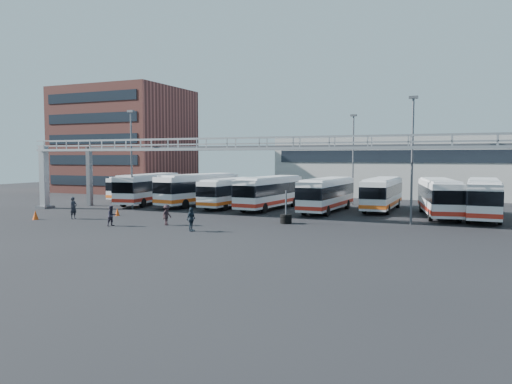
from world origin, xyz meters
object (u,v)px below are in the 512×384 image
at_px(pedestrian_b, 112,216).
at_px(tire_stack, 286,218).
at_px(bus_7, 439,196).
at_px(bus_1, 149,188).
at_px(bus_4, 270,191).
at_px(bus_3, 231,191).
at_px(bus_0, 140,187).
at_px(bus_5, 327,193).
at_px(pedestrian_c, 167,215).
at_px(bus_2, 199,188).
at_px(pedestrian_d, 191,219).
at_px(light_pole_back, 353,154).
at_px(bus_8, 484,197).
at_px(cone_right, 117,212).
at_px(pedestrian_a, 73,208).
at_px(light_pole_mid, 412,153).
at_px(bus_6, 382,193).
at_px(cone_left, 35,215).

distance_m(pedestrian_b, tire_stack, 13.83).
xyz_separation_m(bus_7, tire_stack, (-11.15, -9.83, -1.42)).
bearing_deg(bus_1, bus_4, -5.90).
relative_size(bus_3, bus_4, 0.92).
bearing_deg(bus_0, bus_5, -7.48).
distance_m(bus_0, pedestrian_c, 24.73).
bearing_deg(bus_3, bus_2, 178.42).
relative_size(pedestrian_b, pedestrian_c, 0.98).
xyz_separation_m(bus_1, bus_7, (31.17, 0.40, -0.04)).
xyz_separation_m(bus_4, tire_stack, (5.28, -9.66, -1.42)).
bearing_deg(bus_3, bus_5, 1.34).
relative_size(bus_0, pedestrian_d, 5.66).
height_order(light_pole_back, bus_3, light_pole_back).
bearing_deg(tire_stack, pedestrian_c, -150.52).
relative_size(bus_0, bus_1, 0.86).
bearing_deg(bus_1, bus_2, 0.49).
bearing_deg(tire_stack, bus_3, 134.73).
distance_m(bus_0, bus_8, 39.63).
distance_m(bus_3, bus_8, 24.59).
xyz_separation_m(bus_2, bus_8, (28.80, -0.67, -0.04)).
distance_m(bus_1, cone_right, 11.32).
bearing_deg(bus_4, pedestrian_a, -127.78).
height_order(light_pole_back, cone_right, light_pole_back).
height_order(light_pole_mid, bus_4, light_pole_mid).
relative_size(bus_7, pedestrian_a, 5.90).
relative_size(bus_3, pedestrian_c, 6.34).
bearing_deg(cone_right, pedestrian_b, -54.53).
height_order(bus_5, cone_right, bus_5).
distance_m(bus_6, cone_left, 32.67).
height_order(bus_6, pedestrian_c, bus_6).
xyz_separation_m(light_pole_back, pedestrian_d, (-6.28, -25.18, -4.84)).
xyz_separation_m(pedestrian_b, pedestrian_d, (7.17, 0.02, 0.09)).
distance_m(bus_2, pedestrian_a, 15.29).
bearing_deg(pedestrian_c, tire_stack, -60.09).
height_order(pedestrian_b, cone_left, pedestrian_b).
xyz_separation_m(bus_0, bus_4, (19.30, -4.24, 0.21)).
relative_size(pedestrian_c, pedestrian_d, 0.92).
bearing_deg(light_pole_back, bus_6, -51.91).
xyz_separation_m(bus_2, bus_4, (8.72, -0.54, -0.07)).
bearing_deg(pedestrian_b, light_pole_mid, -45.84).
relative_size(bus_8, tire_stack, 4.22).
xyz_separation_m(bus_1, bus_3, (10.24, 0.44, -0.19)).
height_order(light_pole_back, bus_0, light_pole_back).
xyz_separation_m(bus_2, tire_stack, (14.00, -10.20, -1.49)).
bearing_deg(bus_7, light_pole_mid, -115.96).
bearing_deg(pedestrian_d, bus_2, 29.09).
xyz_separation_m(bus_0, bus_2, (10.58, -3.70, 0.28)).
height_order(bus_1, bus_4, bus_1).
height_order(bus_6, tire_stack, bus_6).
distance_m(light_pole_back, bus_8, 16.51).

